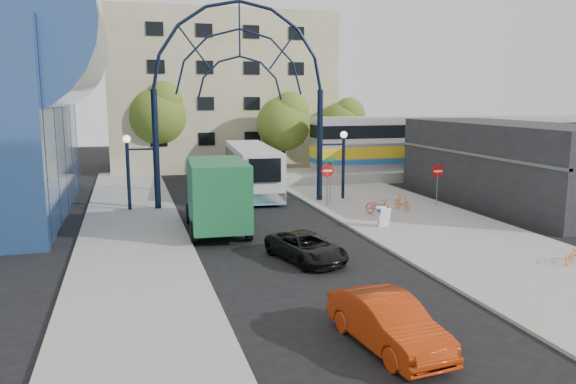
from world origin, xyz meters
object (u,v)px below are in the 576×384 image
object	(u,v)px
sandwich_board	(383,214)
red_sedan	(388,322)
tree_north_c	(344,123)
black_suv	(306,247)
street_name_sign	(330,171)
do_not_enter_sign	(438,175)
bike_near_a	(378,207)
stop_sign	(327,175)
green_truck	(216,195)
gateway_arch	(240,62)
city_bus	(252,169)
tree_north_a	(285,121)
train_car	(458,141)
bike_near_b	(402,202)
tree_north_b	(159,112)

from	to	relation	value
sandwich_board	red_sedan	size ratio (longest dim) A/B	0.23
tree_north_c	black_suv	bearing A→B (deg)	-114.54
street_name_sign	sandwich_board	bearing A→B (deg)	-86.54
street_name_sign	black_suv	bearing A→B (deg)	-114.87
do_not_enter_sign	black_suv	distance (m)	13.69
tree_north_c	red_sedan	world-z (taller)	tree_north_c
do_not_enter_sign	bike_near_a	xyz separation A→B (m)	(-4.49, -1.50, -1.37)
stop_sign	black_suv	distance (m)	11.34
stop_sign	green_truck	world-z (taller)	green_truck
gateway_arch	city_bus	distance (m)	8.32
tree_north_c	city_bus	xyz separation A→B (m)	(-10.52, -9.53, -2.60)
do_not_enter_sign	tree_north_c	size ratio (longest dim) A/B	0.38
green_truck	city_bus	bearing A→B (deg)	72.12
green_truck	bike_near_a	size ratio (longest dim) A/B	3.89
do_not_enter_sign	city_bus	xyz separation A→B (m)	(-9.40, 8.40, -0.30)
tree_north_a	city_bus	size ratio (longest dim) A/B	0.59
gateway_arch	tree_north_c	bearing A→B (deg)	48.96
gateway_arch	stop_sign	bearing A→B (deg)	-22.63
train_car	city_bus	distance (m)	18.79
gateway_arch	red_sedan	xyz separation A→B (m)	(-0.21, -20.41, -7.86)
stop_sign	black_suv	world-z (taller)	stop_sign
tree_north_c	red_sedan	xyz separation A→B (m)	(-12.33, -34.34, -3.58)
stop_sign	tree_north_c	bearing A→B (deg)	65.31
street_name_sign	black_suv	size ratio (longest dim) A/B	0.68
city_bus	do_not_enter_sign	bearing A→B (deg)	-37.03
city_bus	bike_near_b	bearing A→B (deg)	-47.09
street_name_sign	tree_north_c	distance (m)	16.95
sandwich_board	bike_near_a	bearing A→B (deg)	70.18
tree_north_b	tree_north_c	world-z (taller)	tree_north_b
street_name_sign	train_car	world-z (taller)	train_car
gateway_arch	bike_near_a	bearing A→B (deg)	-40.21
do_not_enter_sign	train_car	xyz separation A→B (m)	(9.00, 12.00, 0.93)
green_truck	tree_north_a	bearing A→B (deg)	67.89
city_bus	green_truck	xyz separation A→B (m)	(-4.10, -10.51, 0.12)
gateway_arch	sandwich_board	distance (m)	12.52
bike_near_a	stop_sign	bearing A→B (deg)	93.87
tree_north_c	black_suv	world-z (taller)	tree_north_c
street_name_sign	tree_north_a	xyz separation A→B (m)	(0.92, 13.33, 2.48)
tree_north_b	bike_near_a	bearing A→B (deg)	-64.14
train_car	bike_near_b	size ratio (longest dim) A/B	17.09
bike_near_a	tree_north_c	bearing A→B (deg)	51.75
black_suv	tree_north_c	bearing A→B (deg)	50.40
stop_sign	tree_north_b	distance (m)	20.18
tree_north_a	train_car	bearing A→B (deg)	-15.80
red_sedan	bike_near_b	size ratio (longest dim) A/B	2.89
green_truck	red_sedan	xyz separation A→B (m)	(2.29, -14.30, -1.09)
gateway_arch	green_truck	distance (m)	9.46
gateway_arch	train_car	size ratio (longest dim) A/B	0.54
city_bus	bike_near_b	world-z (taller)	city_bus
street_name_sign	sandwich_board	distance (m)	6.78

